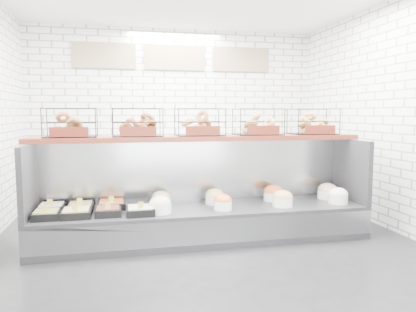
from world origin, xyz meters
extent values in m
plane|color=black|center=(0.00, 0.00, 0.00)|extent=(5.50, 5.50, 0.00)
cube|color=white|center=(0.00, 2.75, 1.50)|extent=(5.00, 0.02, 3.00)
cube|color=white|center=(2.50, 0.00, 1.50)|extent=(0.02, 5.50, 3.00)
cube|color=tan|center=(-1.20, 2.72, 2.50)|extent=(1.05, 0.03, 0.42)
cube|color=tan|center=(0.00, 2.72, 2.50)|extent=(1.05, 0.03, 0.42)
cube|color=tan|center=(1.20, 2.72, 2.50)|extent=(1.05, 0.03, 0.42)
cube|color=black|center=(0.00, 0.30, 0.20)|extent=(4.00, 0.90, 0.40)
cube|color=#93969B|center=(0.00, -0.14, 0.22)|extent=(4.00, 0.03, 0.28)
cube|color=#93969B|center=(0.00, 0.71, 0.80)|extent=(4.00, 0.08, 0.80)
cube|color=black|center=(-1.97, 0.30, 0.80)|extent=(0.06, 0.90, 0.80)
cube|color=black|center=(1.97, 0.30, 0.80)|extent=(0.06, 0.90, 0.80)
cube|color=black|center=(-1.77, 0.12, 0.44)|extent=(0.28, 0.28, 0.08)
cube|color=#85944B|center=(-1.77, 0.12, 0.48)|extent=(0.24, 0.24, 0.04)
cube|color=gold|center=(-1.77, 0.02, 0.53)|extent=(0.06, 0.01, 0.08)
cube|color=black|center=(-1.77, 0.45, 0.44)|extent=(0.29, 0.29, 0.08)
cube|color=white|center=(-1.77, 0.45, 0.48)|extent=(0.25, 0.25, 0.04)
cube|color=gold|center=(-1.77, 0.34, 0.53)|extent=(0.06, 0.01, 0.08)
cube|color=black|center=(-1.46, 0.12, 0.44)|extent=(0.32, 0.32, 0.08)
cube|color=tan|center=(-1.46, 0.12, 0.48)|extent=(0.27, 0.27, 0.04)
cube|color=gold|center=(-1.46, 0.01, 0.53)|extent=(0.06, 0.01, 0.08)
cube|color=black|center=(-1.44, 0.43, 0.44)|extent=(0.29, 0.29, 0.08)
cube|color=tan|center=(-1.44, 0.43, 0.48)|extent=(0.25, 0.25, 0.04)
cube|color=gold|center=(-1.44, 0.33, 0.53)|extent=(0.06, 0.01, 0.08)
cube|color=black|center=(-1.12, 0.13, 0.44)|extent=(0.29, 0.29, 0.08)
cube|color=brown|center=(-1.12, 0.13, 0.48)|extent=(0.24, 0.24, 0.04)
cube|color=gold|center=(-1.12, 0.03, 0.53)|extent=(0.06, 0.01, 0.08)
cube|color=black|center=(-1.09, 0.48, 0.44)|extent=(0.33, 0.33, 0.08)
cube|color=orange|center=(-1.09, 0.48, 0.48)|extent=(0.28, 0.28, 0.04)
cube|color=gold|center=(-1.09, 0.36, 0.53)|extent=(0.06, 0.01, 0.08)
cube|color=black|center=(-0.77, 0.09, 0.44)|extent=(0.31, 0.31, 0.08)
cube|color=silver|center=(-0.77, 0.09, 0.48)|extent=(0.27, 0.27, 0.04)
cube|color=gold|center=(-0.77, -0.02, 0.53)|extent=(0.06, 0.01, 0.08)
cylinder|color=white|center=(-0.54, 0.11, 0.46)|extent=(0.25, 0.25, 0.11)
ellipsoid|color=silver|center=(-0.54, 0.11, 0.52)|extent=(0.25, 0.25, 0.17)
cylinder|color=white|center=(-0.50, 0.43, 0.46)|extent=(0.23, 0.23, 0.11)
ellipsoid|color=tan|center=(-0.50, 0.43, 0.52)|extent=(0.23, 0.23, 0.16)
cylinder|color=white|center=(0.20, 0.11, 0.46)|extent=(0.21, 0.21, 0.11)
ellipsoid|color=orange|center=(0.20, 0.11, 0.52)|extent=(0.21, 0.21, 0.15)
cylinder|color=white|center=(0.17, 0.44, 0.46)|extent=(0.24, 0.24, 0.11)
ellipsoid|color=#D7BF6E|center=(0.17, 0.44, 0.52)|extent=(0.23, 0.23, 0.16)
cylinder|color=white|center=(0.96, 0.13, 0.46)|extent=(0.25, 0.25, 0.11)
ellipsoid|color=tan|center=(0.96, 0.13, 0.52)|extent=(0.24, 0.24, 0.17)
cylinder|color=white|center=(0.98, 0.47, 0.46)|extent=(0.26, 0.26, 0.11)
ellipsoid|color=#CC612B|center=(0.98, 0.47, 0.52)|extent=(0.26, 0.26, 0.18)
cylinder|color=white|center=(1.72, 0.14, 0.46)|extent=(0.25, 0.25, 0.11)
ellipsoid|color=white|center=(1.72, 0.14, 0.52)|extent=(0.24, 0.24, 0.17)
cylinder|color=white|center=(1.73, 0.43, 0.46)|extent=(0.27, 0.27, 0.11)
ellipsoid|color=tan|center=(1.73, 0.43, 0.52)|extent=(0.26, 0.26, 0.18)
cube|color=#511B11|center=(0.00, 0.52, 1.23)|extent=(4.10, 0.50, 0.06)
cube|color=black|center=(-1.53, 0.52, 1.43)|extent=(0.60, 0.38, 0.34)
cube|color=#541B0F|center=(-1.53, 0.32, 1.33)|extent=(0.42, 0.02, 0.11)
cube|color=black|center=(-0.77, 0.52, 1.43)|extent=(0.60, 0.38, 0.34)
cube|color=#541B0F|center=(-0.77, 0.32, 1.33)|extent=(0.42, 0.02, 0.11)
cube|color=black|center=(0.00, 0.52, 1.43)|extent=(0.60, 0.38, 0.34)
cube|color=#541B0F|center=(0.00, 0.32, 1.33)|extent=(0.42, 0.02, 0.11)
cube|color=black|center=(0.77, 0.52, 1.43)|extent=(0.60, 0.38, 0.34)
cube|color=#541B0F|center=(0.77, 0.32, 1.33)|extent=(0.42, 0.02, 0.11)
cube|color=black|center=(1.53, 0.52, 1.43)|extent=(0.60, 0.38, 0.34)
cube|color=#541B0F|center=(1.53, 0.32, 1.33)|extent=(0.42, 0.02, 0.11)
cube|color=#93969B|center=(0.00, 2.43, 0.45)|extent=(4.00, 0.60, 0.90)
cube|color=black|center=(-1.62, 2.48, 1.02)|extent=(0.40, 0.30, 0.24)
cube|color=silver|center=(-0.63, 2.39, 0.99)|extent=(0.35, 0.28, 0.18)
cylinder|color=#C5313D|center=(0.58, 2.41, 1.01)|extent=(0.09, 0.09, 0.22)
cube|color=black|center=(1.51, 2.42, 1.05)|extent=(0.30, 0.30, 0.30)
camera|label=1|loc=(-0.99, -4.44, 1.54)|focal=35.00mm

